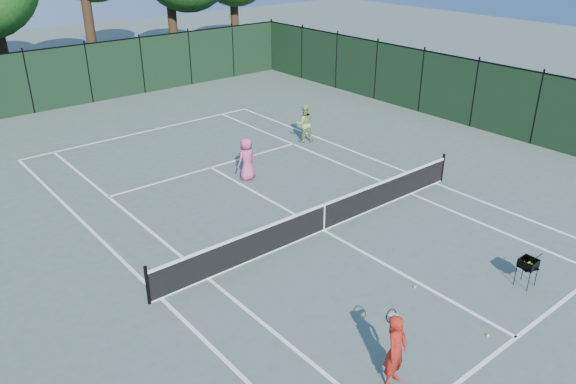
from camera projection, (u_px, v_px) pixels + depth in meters
ground at (324, 230)px, 17.09m from camera, size 90.00×90.00×0.00m
sideline_doubles_left at (161, 298)px, 13.94m from camera, size 0.10×23.77×0.01m
sideline_doubles_right at (435, 183)px, 20.23m from camera, size 0.10×23.77×0.01m
sideline_singles_left at (208, 279)px, 14.73m from camera, size 0.10×23.77×0.01m
sideline_singles_right at (411, 194)px, 19.45m from camera, size 0.10×23.77×0.01m
baseline_far at (146, 131)px, 25.40m from camera, size 10.97×0.10×0.01m
service_line_near at (516, 337)px, 12.61m from camera, size 8.23×0.10×0.01m
service_line_far at (211, 168)px, 21.56m from camera, size 8.23×0.10×0.01m
center_service_line at (324, 230)px, 17.09m from camera, size 0.10×12.80×0.01m
tennis_net at (324, 216)px, 16.89m from camera, size 11.69×0.09×1.06m
fence_far at (89, 74)px, 29.04m from camera, size 24.00×0.05×3.00m
fence_right at (537, 110)px, 23.34m from camera, size 0.05×36.00×3.00m
coach at (396, 351)px, 11.02m from camera, size 0.83×0.77×1.62m
player_pink at (247, 159)px, 20.23m from camera, size 0.84×0.60×1.60m
player_green at (304, 123)px, 23.88m from camera, size 0.97×0.88×1.63m
ball_hopper at (528, 264)px, 14.19m from camera, size 0.54×0.54×0.78m
loose_ball_near_cart at (488, 335)px, 12.62m from camera, size 0.07×0.07×0.07m
loose_ball_midcourt at (415, 287)px, 14.32m from camera, size 0.07×0.07×0.07m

